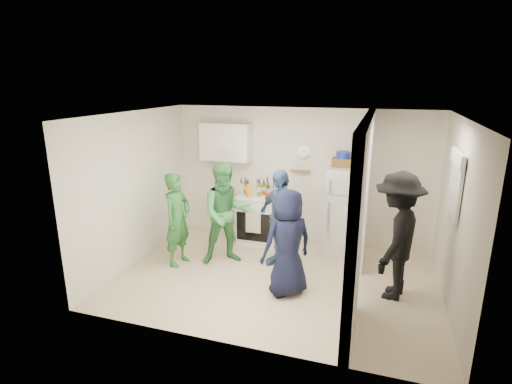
% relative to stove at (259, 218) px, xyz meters
% --- Properties ---
extents(floor, '(4.80, 4.80, 0.00)m').
position_rel_stove_xyz_m(floor, '(0.70, -1.37, -0.45)').
color(floor, beige).
rests_on(floor, ground).
extents(wall_back, '(4.80, 0.00, 4.80)m').
position_rel_stove_xyz_m(wall_back, '(0.70, 0.33, 0.80)').
color(wall_back, silver).
rests_on(wall_back, floor).
extents(wall_front, '(4.80, 0.00, 4.80)m').
position_rel_stove_xyz_m(wall_front, '(0.70, -3.07, 0.80)').
color(wall_front, silver).
rests_on(wall_front, floor).
extents(wall_left, '(0.00, 3.40, 3.40)m').
position_rel_stove_xyz_m(wall_left, '(-1.70, -1.37, 0.80)').
color(wall_left, silver).
rests_on(wall_left, floor).
extents(wall_right, '(0.00, 3.40, 3.40)m').
position_rel_stove_xyz_m(wall_right, '(3.10, -1.37, 0.80)').
color(wall_right, silver).
rests_on(wall_right, floor).
extents(ceiling, '(4.80, 4.80, 0.00)m').
position_rel_stove_xyz_m(ceiling, '(0.70, -1.37, 2.05)').
color(ceiling, white).
rests_on(ceiling, wall_back).
extents(partition_pier_back, '(0.12, 1.20, 2.50)m').
position_rel_stove_xyz_m(partition_pier_back, '(1.90, -0.27, 0.80)').
color(partition_pier_back, silver).
rests_on(partition_pier_back, floor).
extents(partition_pier_front, '(0.12, 1.20, 2.50)m').
position_rel_stove_xyz_m(partition_pier_front, '(1.90, -2.47, 0.80)').
color(partition_pier_front, silver).
rests_on(partition_pier_front, floor).
extents(partition_header, '(0.12, 1.00, 0.40)m').
position_rel_stove_xyz_m(partition_header, '(1.90, -1.37, 1.85)').
color(partition_header, silver).
rests_on(partition_header, partition_pier_back).
extents(stove, '(0.76, 0.63, 0.90)m').
position_rel_stove_xyz_m(stove, '(0.00, 0.00, 0.00)').
color(stove, white).
rests_on(stove, floor).
extents(upper_cabinet, '(0.95, 0.34, 0.70)m').
position_rel_stove_xyz_m(upper_cabinet, '(-0.70, 0.15, 1.40)').
color(upper_cabinet, silver).
rests_on(upper_cabinet, wall_back).
extents(fridge, '(0.64, 0.62, 1.54)m').
position_rel_stove_xyz_m(fridge, '(1.59, -0.03, 0.32)').
color(fridge, silver).
rests_on(fridge, floor).
extents(wicker_basket, '(0.35, 0.25, 0.15)m').
position_rel_stove_xyz_m(wicker_basket, '(1.49, 0.02, 1.17)').
color(wicker_basket, brown).
rests_on(wicker_basket, fridge).
extents(blue_bowl, '(0.24, 0.24, 0.11)m').
position_rel_stove_xyz_m(blue_bowl, '(1.49, 0.02, 1.30)').
color(blue_bowl, navy).
rests_on(blue_bowl, wicker_basket).
extents(yellow_cup_stack_top, '(0.09, 0.09, 0.25)m').
position_rel_stove_xyz_m(yellow_cup_stack_top, '(1.81, -0.13, 1.22)').
color(yellow_cup_stack_top, yellow).
rests_on(yellow_cup_stack_top, fridge).
extents(wall_clock, '(0.22, 0.02, 0.22)m').
position_rel_stove_xyz_m(wall_clock, '(0.75, 0.31, 1.25)').
color(wall_clock, white).
rests_on(wall_clock, wall_back).
extents(spice_shelf, '(0.35, 0.08, 0.03)m').
position_rel_stove_xyz_m(spice_shelf, '(0.70, 0.28, 0.90)').
color(spice_shelf, olive).
rests_on(spice_shelf, wall_back).
extents(nook_window, '(0.03, 0.70, 0.80)m').
position_rel_stove_xyz_m(nook_window, '(3.08, -1.17, 1.20)').
color(nook_window, black).
rests_on(nook_window, wall_right).
extents(nook_window_frame, '(0.04, 0.76, 0.86)m').
position_rel_stove_xyz_m(nook_window_frame, '(3.07, -1.17, 1.20)').
color(nook_window_frame, white).
rests_on(nook_window_frame, wall_right).
extents(nook_valance, '(0.04, 0.82, 0.18)m').
position_rel_stove_xyz_m(nook_valance, '(3.04, -1.17, 1.55)').
color(nook_valance, white).
rests_on(nook_valance, wall_right).
extents(yellow_cup_stack_stove, '(0.09, 0.09, 0.25)m').
position_rel_stove_xyz_m(yellow_cup_stack_stove, '(-0.12, -0.22, 0.58)').
color(yellow_cup_stack_stove, orange).
rests_on(yellow_cup_stack_stove, stove).
extents(red_cup, '(0.09, 0.09, 0.12)m').
position_rel_stove_xyz_m(red_cup, '(0.22, -0.20, 0.51)').
color(red_cup, red).
rests_on(red_cup, stove).
extents(person_green_left, '(0.45, 0.61, 1.55)m').
position_rel_stove_xyz_m(person_green_left, '(-0.98, -1.33, 0.32)').
color(person_green_left, '#29672C').
rests_on(person_green_left, floor).
extents(person_green_center, '(1.04, 0.97, 1.70)m').
position_rel_stove_xyz_m(person_green_center, '(-0.25, -1.02, 0.40)').
color(person_green_center, '#397E37').
rests_on(person_green_center, floor).
extents(person_denim, '(1.00, 0.88, 1.62)m').
position_rel_stove_xyz_m(person_denim, '(0.63, -0.88, 0.36)').
color(person_denim, '#3B5981').
rests_on(person_denim, floor).
extents(person_navy, '(0.89, 0.87, 1.55)m').
position_rel_stove_xyz_m(person_navy, '(0.96, -1.73, 0.32)').
color(person_navy, black).
rests_on(person_navy, floor).
extents(person_nook, '(0.93, 1.29, 1.80)m').
position_rel_stove_xyz_m(person_nook, '(2.40, -1.34, 0.45)').
color(person_nook, black).
rests_on(person_nook, floor).
extents(bottle_a, '(0.06, 0.06, 0.30)m').
position_rel_stove_xyz_m(bottle_a, '(-0.30, 0.10, 0.60)').
color(bottle_a, brown).
rests_on(bottle_a, stove).
extents(bottle_b, '(0.08, 0.08, 0.31)m').
position_rel_stove_xyz_m(bottle_b, '(-0.19, -0.09, 0.61)').
color(bottle_b, '#1B5130').
rests_on(bottle_b, stove).
extents(bottle_c, '(0.06, 0.06, 0.27)m').
position_rel_stove_xyz_m(bottle_c, '(-0.08, 0.14, 0.59)').
color(bottle_c, silver).
rests_on(bottle_c, stove).
extents(bottle_d, '(0.08, 0.08, 0.32)m').
position_rel_stove_xyz_m(bottle_d, '(0.01, -0.03, 0.61)').
color(bottle_d, brown).
rests_on(bottle_d, stove).
extents(bottle_e, '(0.07, 0.07, 0.32)m').
position_rel_stove_xyz_m(bottle_e, '(0.10, 0.17, 0.61)').
color(bottle_e, '#9597A5').
rests_on(bottle_e, stove).
extents(bottle_f, '(0.06, 0.06, 0.27)m').
position_rel_stove_xyz_m(bottle_f, '(0.17, 0.01, 0.59)').
color(bottle_f, '#203F17').
rests_on(bottle_f, stove).
extents(bottle_g, '(0.07, 0.07, 0.31)m').
position_rel_stove_xyz_m(bottle_g, '(0.26, 0.16, 0.61)').
color(bottle_g, olive).
rests_on(bottle_g, stove).
extents(bottle_h, '(0.07, 0.07, 0.33)m').
position_rel_stove_xyz_m(bottle_h, '(-0.30, -0.13, 0.62)').
color(bottle_h, '#A2A9AE').
rests_on(bottle_h, stove).
extents(bottle_i, '(0.07, 0.07, 0.28)m').
position_rel_stove_xyz_m(bottle_i, '(0.07, 0.08, 0.59)').
color(bottle_i, brown).
rests_on(bottle_i, stove).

